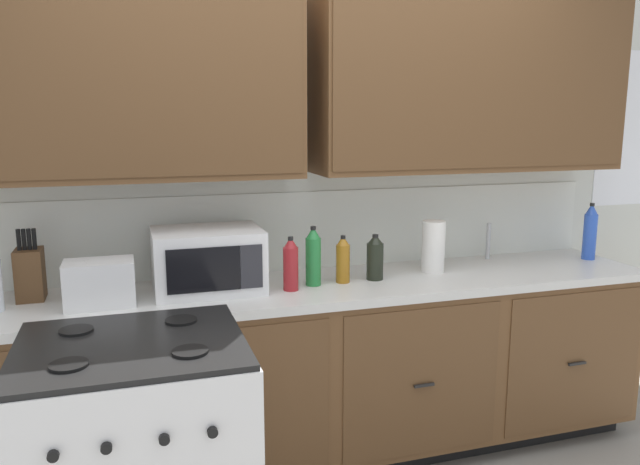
# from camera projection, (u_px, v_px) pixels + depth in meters

# --- Properties ---
(wall_unit) EXTENTS (4.56, 0.40, 2.38)m
(wall_unit) POSITION_uv_depth(u_px,v_px,m) (304.00, 126.00, 2.96)
(wall_unit) COLOR silver
(wall_unit) RESTS_ON ground_plane
(counter_run) EXTENTS (3.39, 0.64, 0.91)m
(counter_run) POSITION_uv_depth(u_px,v_px,m) (316.00, 372.00, 2.99)
(counter_run) COLOR black
(counter_run) RESTS_ON ground_plane
(microwave) EXTENTS (0.48, 0.37, 0.28)m
(microwave) POSITION_uv_depth(u_px,v_px,m) (208.00, 260.00, 2.78)
(microwave) COLOR white
(microwave) RESTS_ON counter_run
(toaster) EXTENTS (0.28, 0.18, 0.19)m
(toaster) POSITION_uv_depth(u_px,v_px,m) (100.00, 283.00, 2.56)
(toaster) COLOR white
(toaster) RESTS_ON counter_run
(knife_block) EXTENTS (0.11, 0.14, 0.31)m
(knife_block) POSITION_uv_depth(u_px,v_px,m) (30.00, 273.00, 2.64)
(knife_block) COLOR #52361E
(knife_block) RESTS_ON counter_run
(sink_faucet) EXTENTS (0.02, 0.02, 0.20)m
(sink_faucet) POSITION_uv_depth(u_px,v_px,m) (488.00, 241.00, 3.40)
(sink_faucet) COLOR #B2B5BA
(sink_faucet) RESTS_ON counter_run
(paper_towel_roll) EXTENTS (0.12, 0.12, 0.26)m
(paper_towel_roll) POSITION_uv_depth(u_px,v_px,m) (433.00, 246.00, 3.11)
(paper_towel_roll) COLOR white
(paper_towel_roll) RESTS_ON counter_run
(bottle_blue) EXTENTS (0.07, 0.07, 0.31)m
(bottle_blue) POSITION_uv_depth(u_px,v_px,m) (590.00, 232.00, 3.39)
(bottle_blue) COLOR blue
(bottle_blue) RESTS_ON counter_run
(bottle_amber) EXTENTS (0.07, 0.07, 0.23)m
(bottle_amber) POSITION_uv_depth(u_px,v_px,m) (343.00, 260.00, 2.91)
(bottle_amber) COLOR #9E6619
(bottle_amber) RESTS_ON counter_run
(bottle_dark) EXTENTS (0.08, 0.08, 0.22)m
(bottle_dark) POSITION_uv_depth(u_px,v_px,m) (375.00, 257.00, 2.97)
(bottle_dark) COLOR black
(bottle_dark) RESTS_ON counter_run
(bottle_green) EXTENTS (0.07, 0.07, 0.28)m
(bottle_green) POSITION_uv_depth(u_px,v_px,m) (313.00, 257.00, 2.86)
(bottle_green) COLOR #237A38
(bottle_green) RESTS_ON counter_run
(bottle_red) EXTENTS (0.07, 0.07, 0.25)m
(bottle_red) POSITION_uv_depth(u_px,v_px,m) (291.00, 264.00, 2.78)
(bottle_red) COLOR maroon
(bottle_red) RESTS_ON counter_run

